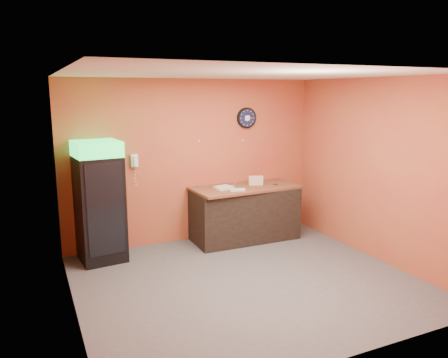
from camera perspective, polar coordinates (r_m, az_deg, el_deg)
floor at (r=6.23m, az=2.94°, el=-13.15°), size 4.50×4.50×0.00m
back_wall at (r=7.59m, az=-3.96°, el=2.35°), size 4.50×0.02×2.80m
left_wall at (r=5.17m, az=-19.63°, el=-2.53°), size 0.02×4.00×2.80m
right_wall at (r=7.11m, az=19.36°, el=1.13°), size 0.02×4.00×2.80m
ceiling at (r=5.67m, az=3.23°, el=13.54°), size 4.50×4.00×0.02m
beverage_cooler at (r=6.90m, az=-15.92°, el=-3.12°), size 0.71×0.72×1.86m
prep_counter at (r=7.74m, az=2.71°, el=-4.59°), size 1.84×0.83×0.92m
wall_clock at (r=7.90m, az=2.97°, el=7.97°), size 0.37×0.06×0.37m
wall_phone at (r=7.23m, az=-11.62°, el=2.36°), size 0.11×0.10×0.20m
butcher_paper at (r=7.63m, az=2.74°, el=-1.13°), size 1.88×0.97×0.04m
sub_roll_stack at (r=7.74m, az=4.17°, el=-0.21°), size 0.27×0.16×0.16m
wrapped_sandwich_left at (r=7.36m, az=0.16°, el=-1.24°), size 0.32×0.19×0.04m
wrapped_sandwich_mid at (r=7.27m, az=1.76°, el=-1.43°), size 0.28×0.17×0.04m
wrapped_sandwich_right at (r=7.49m, az=-0.32°, el=-1.03°), size 0.30×0.18×0.04m
kitchen_tool at (r=7.65m, az=1.39°, el=-0.66°), size 0.07×0.07×0.07m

